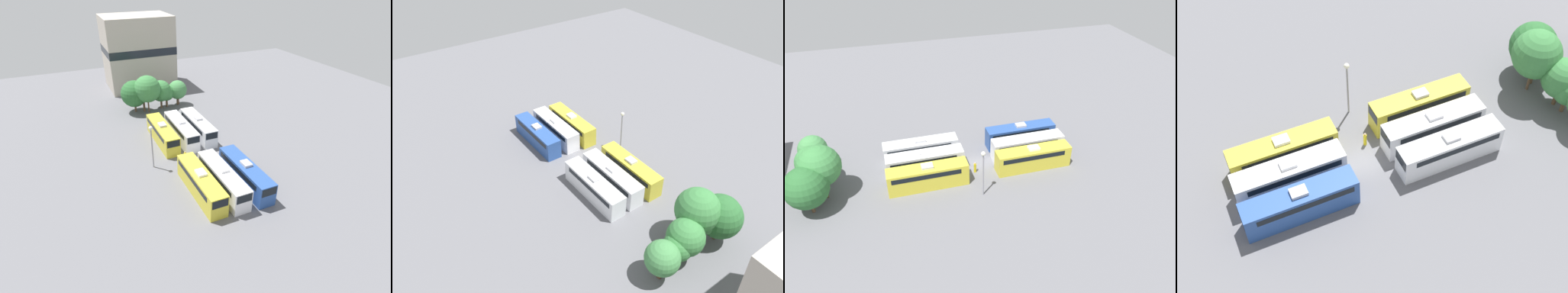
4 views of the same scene
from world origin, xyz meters
TOP-DOWN VIEW (x-y plane):
  - ground_plane at (0.00, 0.00)m, footprint 120.93×120.93m
  - bus_0 at (-3.26, -7.62)m, footprint 2.52×11.26m
  - bus_1 at (-0.11, -7.99)m, footprint 2.52×11.26m
  - bus_2 at (3.43, -8.15)m, footprint 2.52×11.26m
  - bus_3 at (-3.39, 8.11)m, footprint 2.52×11.26m
  - bus_4 at (0.05, 7.94)m, footprint 2.52×11.26m
  - bus_5 at (3.41, 8.04)m, footprint 2.52×11.26m
  - worker_person at (-2.05, 0.94)m, footprint 0.36×0.36m
  - light_pole at (-7.24, 1.23)m, footprint 0.60×0.60m
  - tree_0 at (-4.45, 23.32)m, footprint 5.58×5.58m
  - tree_1 at (-2.70, 22.69)m, footprint 3.63×3.63m
  - tree_2 at (-1.97, 21.69)m, footprint 5.57×5.57m
  - tree_3 at (1.32, 23.06)m, footprint 4.58×4.58m
  - tree_4 at (2.60, 23.18)m, footprint 3.56×3.56m
  - tree_5 at (5.33, 23.40)m, footprint 4.16×4.16m

SIDE VIEW (x-z plane):
  - ground_plane at x=0.00m, z-range 0.00..0.00m
  - worker_person at x=-2.05m, z-range -0.06..1.67m
  - bus_0 at x=-3.26m, z-range -0.01..3.65m
  - bus_1 at x=-0.11m, z-range -0.01..3.65m
  - bus_2 at x=3.43m, z-range -0.01..3.65m
  - bus_3 at x=-3.39m, z-range -0.01..3.65m
  - bus_4 at x=0.05m, z-range -0.01..3.65m
  - bus_5 at x=3.41m, z-range -0.01..3.65m
  - tree_4 at x=2.60m, z-range 0.72..5.78m
  - tree_5 at x=5.33m, z-range 0.67..6.21m
  - tree_3 at x=1.32m, z-range 0.79..6.99m
  - tree_1 at x=-2.70m, z-range 1.09..6.96m
  - tree_0 at x=-4.45m, z-range 0.62..7.45m
  - light_pole at x=-7.24m, z-range 1.33..8.44m
  - tree_2 at x=-1.97m, z-range 1.23..9.28m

